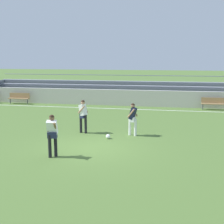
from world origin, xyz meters
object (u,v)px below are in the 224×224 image
(bench_near_wall_gap, at_px, (214,103))
(player_white_challenging, at_px, (52,132))
(bench_near_bin, at_px, (19,97))
(player_dark_wide_right, at_px, (133,117))
(player_white_deep_cover, at_px, (83,113))
(bleacher_stand, at_px, (138,91))
(soccer_ball, at_px, (108,136))

(bench_near_wall_gap, height_order, player_white_challenging, player_white_challenging)
(bench_near_bin, distance_m, player_dark_wide_right, 13.88)
(bench_near_bin, xyz_separation_m, player_white_deep_cover, (8.16, -8.76, 0.49))
(player_dark_wide_right, xyz_separation_m, player_white_challenging, (-2.64, -3.97, 0.04))
(bench_near_bin, bearing_deg, bleacher_stand, 17.27)
(bench_near_wall_gap, height_order, soccer_ball, bench_near_wall_gap)
(bench_near_wall_gap, relative_size, player_dark_wide_right, 1.10)
(bleacher_stand, distance_m, player_white_deep_cover, 11.86)
(bleacher_stand, relative_size, player_dark_wide_right, 16.62)
(bleacher_stand, bearing_deg, soccer_ball, -90.11)
(bench_near_wall_gap, relative_size, soccer_ball, 8.18)
(player_dark_wide_right, bearing_deg, bench_near_wall_gap, 60.77)
(player_white_deep_cover, xyz_separation_m, player_white_challenging, (-0.07, -4.01, -0.02))
(player_dark_wide_right, distance_m, soccer_ball, 1.61)
(player_white_deep_cover, relative_size, soccer_ball, 7.84)
(bench_near_bin, height_order, player_white_deep_cover, player_white_deep_cover)
(bench_near_wall_gap, distance_m, player_dark_wide_right, 10.09)
(bleacher_stand, relative_size, soccer_ball, 123.67)
(bench_near_wall_gap, relative_size, player_white_challenging, 1.06)
(player_white_challenging, bearing_deg, bench_near_bin, 122.36)
(bleacher_stand, bearing_deg, player_white_deep_cover, -97.37)
(player_dark_wide_right, bearing_deg, bench_near_bin, 140.64)
(player_dark_wide_right, height_order, player_white_deep_cover, player_white_deep_cover)
(bench_near_wall_gap, bearing_deg, player_dark_wide_right, -119.23)
(player_dark_wide_right, distance_m, player_white_challenging, 4.76)
(bench_near_bin, relative_size, soccer_ball, 8.18)
(bleacher_stand, height_order, player_white_deep_cover, bleacher_stand)
(bleacher_stand, xyz_separation_m, bench_near_bin, (-9.68, -3.01, -0.38))
(player_white_challenging, bearing_deg, player_white_deep_cover, 89.02)
(bench_near_wall_gap, height_order, player_white_deep_cover, player_white_deep_cover)
(player_white_challenging, height_order, soccer_ball, player_white_challenging)
(player_white_deep_cover, height_order, player_white_challenging, player_white_deep_cover)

